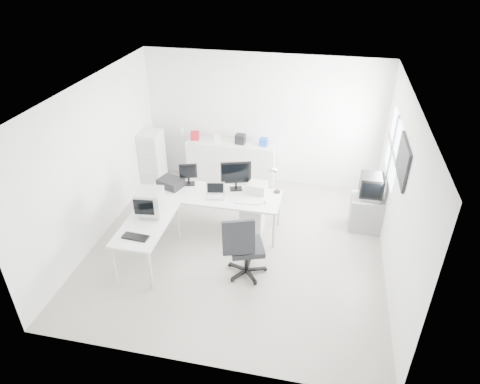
% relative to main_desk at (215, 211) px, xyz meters
% --- Properties ---
extents(floor, '(5.00, 5.00, 0.01)m').
position_rel_main_desk_xyz_m(floor, '(0.53, -0.44, -0.38)').
color(floor, beige).
rests_on(floor, ground).
extents(ceiling, '(5.00, 5.00, 0.01)m').
position_rel_main_desk_xyz_m(ceiling, '(0.53, -0.44, 2.42)').
color(ceiling, white).
rests_on(ceiling, back_wall).
extents(back_wall, '(5.00, 0.02, 2.80)m').
position_rel_main_desk_xyz_m(back_wall, '(0.53, 2.06, 1.02)').
color(back_wall, silver).
rests_on(back_wall, floor).
extents(left_wall, '(0.02, 5.00, 2.80)m').
position_rel_main_desk_xyz_m(left_wall, '(-1.97, -0.44, 1.02)').
color(left_wall, silver).
rests_on(left_wall, floor).
extents(right_wall, '(0.02, 5.00, 2.80)m').
position_rel_main_desk_xyz_m(right_wall, '(3.03, -0.44, 1.02)').
color(right_wall, silver).
rests_on(right_wall, floor).
extents(window, '(0.02, 1.20, 1.10)m').
position_rel_main_desk_xyz_m(window, '(3.01, 0.76, 1.23)').
color(window, white).
rests_on(window, right_wall).
extents(wall_picture, '(0.04, 0.90, 0.60)m').
position_rel_main_desk_xyz_m(wall_picture, '(3.00, -0.34, 1.52)').
color(wall_picture, black).
rests_on(wall_picture, right_wall).
extents(main_desk, '(2.40, 0.80, 0.75)m').
position_rel_main_desk_xyz_m(main_desk, '(0.00, 0.00, 0.00)').
color(main_desk, silver).
rests_on(main_desk, floor).
extents(side_desk, '(0.70, 1.40, 0.75)m').
position_rel_main_desk_xyz_m(side_desk, '(-0.85, -1.10, 0.00)').
color(side_desk, silver).
rests_on(side_desk, floor).
extents(drawer_pedestal, '(0.40, 0.50, 0.60)m').
position_rel_main_desk_xyz_m(drawer_pedestal, '(0.70, 0.05, -0.08)').
color(drawer_pedestal, silver).
rests_on(drawer_pedestal, floor).
extents(inkjet_printer, '(0.52, 0.46, 0.15)m').
position_rel_main_desk_xyz_m(inkjet_printer, '(-0.85, 0.10, 0.45)').
color(inkjet_printer, black).
rests_on(inkjet_printer, main_desk).
extents(lcd_monitor_small, '(0.37, 0.27, 0.41)m').
position_rel_main_desk_xyz_m(lcd_monitor_small, '(-0.55, 0.25, 0.58)').
color(lcd_monitor_small, black).
rests_on(lcd_monitor_small, main_desk).
extents(lcd_monitor_large, '(0.59, 0.37, 0.57)m').
position_rel_main_desk_xyz_m(lcd_monitor_large, '(0.35, 0.25, 0.66)').
color(lcd_monitor_large, black).
rests_on(lcd_monitor_large, main_desk).
extents(laptop, '(0.35, 0.36, 0.20)m').
position_rel_main_desk_xyz_m(laptop, '(0.05, -0.10, 0.48)').
color(laptop, '#B7B7BA').
rests_on(laptop, main_desk).
extents(white_keyboard, '(0.46, 0.19, 0.02)m').
position_rel_main_desk_xyz_m(white_keyboard, '(0.65, -0.15, 0.38)').
color(white_keyboard, silver).
rests_on(white_keyboard, main_desk).
extents(white_mouse, '(0.06, 0.06, 0.06)m').
position_rel_main_desk_xyz_m(white_mouse, '(0.95, -0.10, 0.41)').
color(white_mouse, silver).
rests_on(white_mouse, main_desk).
extents(laser_printer, '(0.36, 0.31, 0.19)m').
position_rel_main_desk_xyz_m(laser_printer, '(0.75, 0.22, 0.47)').
color(laser_printer, '#B9B9B9').
rests_on(laser_printer, main_desk).
extents(desk_lamp, '(0.18, 0.18, 0.46)m').
position_rel_main_desk_xyz_m(desk_lamp, '(1.10, 0.30, 0.61)').
color(desk_lamp, silver).
rests_on(desk_lamp, main_desk).
extents(crt_monitor, '(0.45, 0.45, 0.47)m').
position_rel_main_desk_xyz_m(crt_monitor, '(-0.85, -0.85, 0.61)').
color(crt_monitor, '#B7B7BA').
rests_on(crt_monitor, side_desk).
extents(black_keyboard, '(0.42, 0.19, 0.03)m').
position_rel_main_desk_xyz_m(black_keyboard, '(-0.85, -1.50, 0.39)').
color(black_keyboard, black).
rests_on(black_keyboard, side_desk).
extents(office_chair, '(0.86, 0.86, 1.16)m').
position_rel_main_desk_xyz_m(office_chair, '(0.82, -1.10, 0.21)').
color(office_chair, '#222426').
rests_on(office_chair, floor).
extents(tv_cabinet, '(0.60, 0.49, 0.65)m').
position_rel_main_desk_xyz_m(tv_cabinet, '(2.75, 0.61, -0.05)').
color(tv_cabinet, gray).
rests_on(tv_cabinet, floor).
extents(crt_tv, '(0.50, 0.48, 0.45)m').
position_rel_main_desk_xyz_m(crt_tv, '(2.75, 0.61, 0.50)').
color(crt_tv, black).
rests_on(crt_tv, tv_cabinet).
extents(sideboard, '(1.90, 0.48, 0.95)m').
position_rel_main_desk_xyz_m(sideboard, '(-0.10, 1.80, 0.10)').
color(sideboard, silver).
rests_on(sideboard, floor).
extents(clutter_box_a, '(0.20, 0.18, 0.17)m').
position_rel_main_desk_xyz_m(clutter_box_a, '(-0.90, 1.80, 0.66)').
color(clutter_box_a, maroon).
rests_on(clutter_box_a, sideboard).
extents(clutter_box_b, '(0.17, 0.15, 0.14)m').
position_rel_main_desk_xyz_m(clutter_box_b, '(-0.40, 1.80, 0.65)').
color(clutter_box_b, silver).
rests_on(clutter_box_b, sideboard).
extents(clutter_box_c, '(0.21, 0.19, 0.20)m').
position_rel_main_desk_xyz_m(clutter_box_c, '(0.10, 1.80, 0.68)').
color(clutter_box_c, black).
rests_on(clutter_box_c, sideboard).
extents(clutter_box_d, '(0.18, 0.16, 0.16)m').
position_rel_main_desk_xyz_m(clutter_box_d, '(0.60, 1.80, 0.66)').
color(clutter_box_d, blue).
rests_on(clutter_box_d, sideboard).
extents(clutter_bottle, '(0.07, 0.07, 0.22)m').
position_rel_main_desk_xyz_m(clutter_bottle, '(-1.20, 1.84, 0.69)').
color(clutter_bottle, silver).
rests_on(clutter_bottle, sideboard).
extents(filing_cabinet, '(0.43, 0.51, 1.22)m').
position_rel_main_desk_xyz_m(filing_cabinet, '(-1.75, 1.39, 0.24)').
color(filing_cabinet, silver).
rests_on(filing_cabinet, floor).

